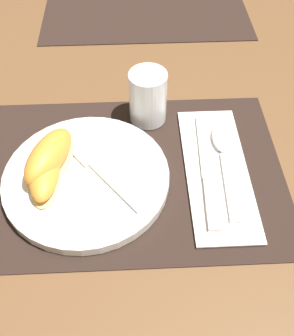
# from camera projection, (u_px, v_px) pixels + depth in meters

# --- Properties ---
(ground_plane) EXTENTS (3.00, 3.00, 0.00)m
(ground_plane) POSITION_uv_depth(u_px,v_px,m) (132.00, 172.00, 0.60)
(ground_plane) COLOR brown
(placemat) EXTENTS (0.46, 0.32, 0.00)m
(placemat) POSITION_uv_depth(u_px,v_px,m) (132.00, 171.00, 0.60)
(placemat) COLOR black
(placemat) RESTS_ON ground_plane
(placemat_far) EXTENTS (0.46, 0.32, 0.00)m
(placemat_far) POSITION_uv_depth(u_px,v_px,m) (145.00, 4.00, 0.92)
(placemat_far) COLOR black
(placemat_far) RESTS_ON ground_plane
(plate) EXTENTS (0.24, 0.24, 0.02)m
(plate) POSITION_uv_depth(u_px,v_px,m) (87.00, 178.00, 0.58)
(plate) COLOR white
(plate) RESTS_ON placemat
(juice_glass) EXTENTS (0.06, 0.06, 0.09)m
(juice_glass) POSITION_uv_depth(u_px,v_px,m) (148.00, 99.00, 0.64)
(juice_glass) COLOR silver
(juice_glass) RESTS_ON placemat
(napkin) EXTENTS (0.09, 0.26, 0.00)m
(napkin) POSITION_uv_depth(u_px,v_px,m) (216.00, 170.00, 0.60)
(napkin) COLOR white
(napkin) RESTS_ON placemat
(knife) EXTENTS (0.03, 0.22, 0.01)m
(knife) POSITION_uv_depth(u_px,v_px,m) (207.00, 171.00, 0.59)
(knife) COLOR silver
(knife) RESTS_ON napkin
(spoon) EXTENTS (0.04, 0.19, 0.01)m
(spoon) POSITION_uv_depth(u_px,v_px,m) (224.00, 150.00, 0.62)
(spoon) COLOR silver
(spoon) RESTS_ON napkin
(fork) EXTENTS (0.13, 0.15, 0.00)m
(fork) POSITION_uv_depth(u_px,v_px,m) (96.00, 166.00, 0.58)
(fork) COLOR silver
(fork) RESTS_ON plate
(citrus_wedge_0) EXTENTS (0.09, 0.12, 0.05)m
(citrus_wedge_0) POSITION_uv_depth(u_px,v_px,m) (49.00, 158.00, 0.57)
(citrus_wedge_0) COLOR #F4DB84
(citrus_wedge_0) RESTS_ON plate
(citrus_wedge_1) EXTENTS (0.05, 0.11, 0.03)m
(citrus_wedge_1) POSITION_uv_depth(u_px,v_px,m) (46.00, 172.00, 0.56)
(citrus_wedge_1) COLOR #F4DB84
(citrus_wedge_1) RESTS_ON plate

